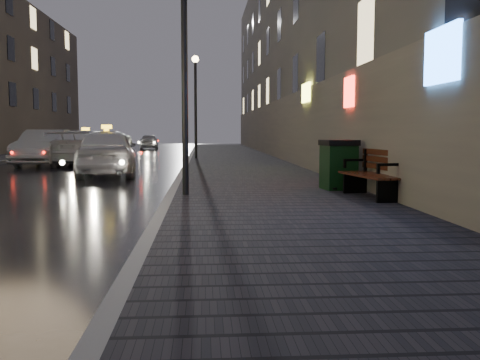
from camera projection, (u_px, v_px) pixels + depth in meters
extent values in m
plane|color=black|center=(1.00, 273.00, 5.95)|extent=(120.00, 120.00, 0.00)
cube|color=black|center=(236.00, 160.00, 27.07)|extent=(4.60, 58.00, 0.15)
cube|color=slate|center=(189.00, 161.00, 26.91)|extent=(0.20, 58.00, 0.15)
cube|color=slate|center=(8.00, 161.00, 26.31)|extent=(0.20, 58.00, 0.15)
cube|color=#605B54|center=(288.00, 45.00, 30.67)|extent=(1.80, 50.00, 13.00)
cube|color=#6B6051|center=(9.00, 82.00, 43.29)|extent=(6.00, 22.00, 11.00)
cylinder|color=black|center=(185.00, 82.00, 11.80)|extent=(0.14, 0.14, 5.00)
cylinder|color=black|center=(196.00, 110.00, 27.69)|extent=(0.14, 0.14, 5.00)
sphere|color=#FFD88C|center=(195.00, 59.00, 27.45)|extent=(0.36, 0.36, 0.36)
cube|color=black|center=(390.00, 192.00, 10.66)|extent=(0.57, 0.14, 0.45)
cube|color=black|center=(402.00, 172.00, 10.67)|extent=(0.08, 0.08, 0.79)
cube|color=black|center=(388.00, 165.00, 10.59)|extent=(0.47, 0.12, 0.06)
cube|color=black|center=(355.00, 183.00, 12.30)|extent=(0.57, 0.14, 0.45)
cube|color=black|center=(365.00, 166.00, 12.31)|extent=(0.08, 0.08, 0.79)
cube|color=black|center=(353.00, 160.00, 12.24)|extent=(0.47, 0.12, 0.06)
cube|color=#3E180D|center=(371.00, 175.00, 11.45)|extent=(0.96, 2.10, 0.04)
cube|color=#3E180D|center=(383.00, 160.00, 11.48)|extent=(0.31, 2.01, 0.45)
cube|color=black|center=(338.00, 167.00, 13.10)|extent=(0.82, 0.82, 1.07)
cube|color=black|center=(339.00, 143.00, 13.05)|extent=(0.88, 0.88, 0.14)
imported|color=#BAB9C0|center=(107.00, 152.00, 18.68)|extent=(2.49, 5.04, 1.65)
imported|color=gray|center=(46.00, 148.00, 24.13)|extent=(1.77, 4.98, 1.64)
imported|color=silver|center=(86.00, 148.00, 24.79)|extent=(2.63, 5.64, 1.59)
imported|color=silver|center=(107.00, 142.00, 39.19)|extent=(3.21, 5.91, 1.57)
imported|color=#9C9BA3|center=(149.00, 142.00, 45.34)|extent=(1.88, 3.93, 1.30)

